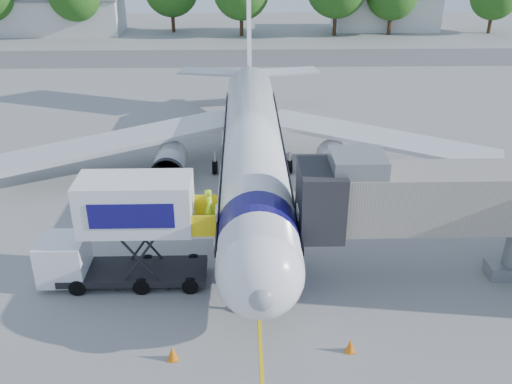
{
  "coord_description": "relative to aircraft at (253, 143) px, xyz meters",
  "views": [
    {
      "loc": [
        -0.65,
        -30.42,
        16.11
      ],
      "look_at": [
        0.02,
        -3.71,
        3.2
      ],
      "focal_mm": 40.0,
      "sensor_mm": 36.0,
      "label": 1
    }
  ],
  "objects": [
    {
      "name": "ground",
      "position": [
        0.0,
        -4.12,
        -2.95
      ],
      "size": [
        160.0,
        160.0,
        0.0
      ],
      "primitive_type": "plane",
      "color": "gray",
      "rests_on": "ground"
    },
    {
      "name": "guidance_line",
      "position": [
        0.0,
        -4.12,
        -2.94
      ],
      "size": [
        0.15,
        70.0,
        0.01
      ],
      "primitive_type": "cube",
      "color": "yellow",
      "rests_on": "ground"
    },
    {
      "name": "taxiway_strip",
      "position": [
        0.0,
        37.88,
        -2.94
      ],
      "size": [
        120.0,
        10.0,
        0.01
      ],
      "primitive_type": "cube",
      "color": "#59595B",
      "rests_on": "ground"
    },
    {
      "name": "aircraft",
      "position": [
        0.0,
        0.0,
        0.0
      ],
      "size": [
        34.17,
        37.73,
        11.35
      ],
      "color": "white",
      "rests_on": "ground"
    },
    {
      "name": "jet_bridge",
      "position": [
        7.99,
        -11.12,
        1.39
      ],
      "size": [
        13.9,
        3.2,
        6.6
      ],
      "color": "gray",
      "rests_on": "ground"
    },
    {
      "name": "catering_hiloader",
      "position": [
        -6.26,
        -11.12,
        -0.19
      ],
      "size": [
        8.5,
        2.44,
        5.5
      ],
      "color": "black",
      "rests_on": "ground"
    },
    {
      "name": "safety_cone_a",
      "position": [
        3.66,
        -16.4,
        -2.64
      ],
      "size": [
        0.4,
        0.4,
        0.64
      ],
      "color": "orange",
      "rests_on": "ground"
    },
    {
      "name": "safety_cone_b",
      "position": [
        -3.56,
        -16.69,
        -2.63
      ],
      "size": [
        0.42,
        0.42,
        0.66
      ],
      "color": "orange",
      "rests_on": "ground"
    },
    {
      "name": "outbuilding_left",
      "position": [
        -28.0,
        55.88,
        -0.29
      ],
      "size": [
        18.4,
        8.4,
        5.3
      ],
      "color": "silver",
      "rests_on": "ground"
    },
    {
      "name": "outbuilding_right",
      "position": [
        22.0,
        57.88,
        -0.29
      ],
      "size": [
        16.4,
        7.4,
        5.3
      ],
      "color": "silver",
      "rests_on": "ground"
    }
  ]
}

